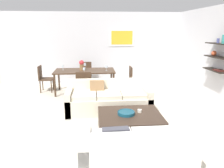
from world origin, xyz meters
The scene contains 18 objects.
ground_plane centered at (0.00, 0.00, 0.00)m, with size 18.00×18.00×0.00m, color beige.
back_wall_unit centered at (0.31, 3.53, 1.36)m, with size 8.40×0.09×2.70m.
right_wall_shelf_unit centered at (3.03, 0.60, 1.35)m, with size 0.34×8.20×2.70m.
sofa_beige centered at (-0.02, 0.34, 0.29)m, with size 2.12×0.90×0.78m.
loveseat_white centered at (0.18, -2.19, 0.29)m, with size 1.59×0.90×0.78m.
coffee_table centered at (0.33, -0.89, 0.19)m, with size 1.27×1.08×0.38m.
decorative_bowl centered at (0.25, -0.89, 0.42)m, with size 0.35×0.35×0.07m.
candle_jar centered at (0.55, -0.80, 0.41)m, with size 0.09×0.09×0.06m, color silver.
dining_table centered at (-0.68, 2.14, 0.69)m, with size 1.96×0.98×0.75m.
dining_chair_head centered at (-0.68, 3.04, 0.50)m, with size 0.44×0.44×0.88m.
dining_chair_right_near centered at (0.71, 1.92, 0.50)m, with size 0.44×0.44×0.88m.
dining_chair_foot centered at (-0.68, 1.24, 0.50)m, with size 0.44×0.44×0.88m.
dining_chair_left_far centered at (-2.06, 2.36, 0.50)m, with size 0.44×0.44×0.88m.
wine_glass_left_far centered at (-1.39, 2.26, 0.86)m, with size 0.06×0.06×0.16m.
wine_glass_right_near centered at (0.04, 2.02, 0.87)m, with size 0.08×0.08×0.16m.
wine_glass_head centered at (-0.68, 2.57, 0.87)m, with size 0.08×0.08×0.17m.
wine_glass_foot centered at (-0.68, 1.71, 0.87)m, with size 0.07×0.07×0.16m.
centerpiece_vase centered at (-0.77, 2.17, 0.93)m, with size 0.16×0.16×0.33m.
Camera 1 is at (-0.40, -5.01, 2.06)m, focal length 35.13 mm.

